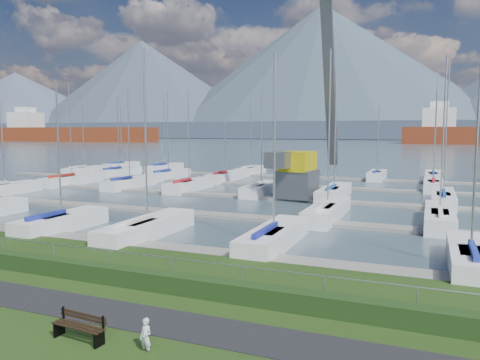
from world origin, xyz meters
The scene contains 12 objects.
path centered at (0.00, -3.00, 0.01)m, with size 160.00×2.00×0.04m, color black.
water centered at (0.00, 260.00, -0.40)m, with size 800.00×540.00×0.20m, color #3E515B.
hedge centered at (0.00, -0.40, 0.35)m, with size 80.00×0.70×0.70m, color #1D3613.
fence centered at (0.00, 0.00, 1.20)m, with size 0.04×0.04×80.00m, color gray.
foothill centered at (0.00, 330.00, 6.00)m, with size 900.00×80.00×12.00m, color #3F4A5D.
mountains centered at (7.35, 404.62, 46.68)m, with size 1190.00×360.00×115.00m.
docks centered at (0.00, 26.00, -0.22)m, with size 90.00×41.60×0.25m.
bench_right centered at (1.82, -5.05, 0.42)m, with size 1.83×0.57×0.85m.
person centered at (4.01, -4.89, 0.55)m, with size 0.40×0.26×1.10m, color silver.
crane centered at (0.35, 27.72, 5.33)m, with size 5.01×13.33×22.35m.
cargo_ship_west centered at (-175.16, 189.72, 3.60)m, with size 94.69×25.05×21.50m.
sailboat_fleet centered at (-0.31, 27.83, 5.41)m, with size 75.51×49.83×13.03m.
Camera 1 is at (11.19, -15.53, 6.20)m, focal length 35.00 mm.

